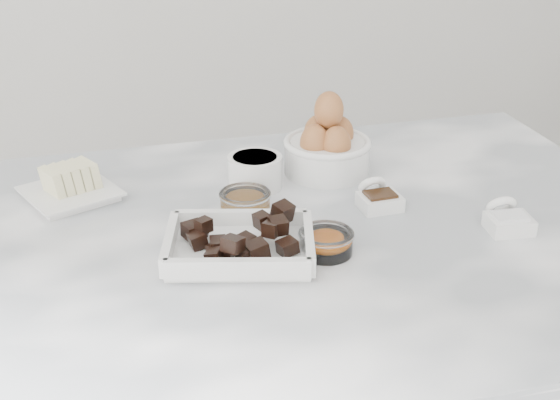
# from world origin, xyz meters

# --- Properties ---
(marble_slab) EXTENTS (1.20, 0.80, 0.04)m
(marble_slab) POSITION_xyz_m (0.00, 0.00, 0.92)
(marble_slab) COLOR white
(marble_slab) RESTS_ON cabinet
(chocolate_dish) EXTENTS (0.23, 0.20, 0.05)m
(chocolate_dish) POSITION_xyz_m (-0.06, -0.05, 0.96)
(chocolate_dish) COLOR white
(chocolate_dish) RESTS_ON marble_slab
(butter_plate) EXTENTS (0.17, 0.17, 0.06)m
(butter_plate) POSITION_xyz_m (-0.28, 0.20, 0.96)
(butter_plate) COLOR white
(butter_plate) RESTS_ON marble_slab
(sugar_ramekin) EXTENTS (0.09, 0.09, 0.05)m
(sugar_ramekin) POSITION_xyz_m (0.02, 0.17, 0.97)
(sugar_ramekin) COLOR white
(sugar_ramekin) RESTS_ON marble_slab
(egg_bowl) EXTENTS (0.15, 0.15, 0.14)m
(egg_bowl) POSITION_xyz_m (0.15, 0.20, 0.99)
(egg_bowl) COLOR white
(egg_bowl) RESTS_ON marble_slab
(honey_bowl) EXTENTS (0.08, 0.08, 0.03)m
(honey_bowl) POSITION_xyz_m (-0.02, 0.08, 0.96)
(honey_bowl) COLOR white
(honey_bowl) RESTS_ON marble_slab
(zest_bowl) EXTENTS (0.08, 0.08, 0.03)m
(zest_bowl) POSITION_xyz_m (0.06, -0.07, 0.96)
(zest_bowl) COLOR white
(zest_bowl) RESTS_ON marble_slab
(vanilla_spoon) EXTENTS (0.06, 0.08, 0.05)m
(vanilla_spoon) POSITION_xyz_m (0.18, 0.05, 0.96)
(vanilla_spoon) COLOR white
(vanilla_spoon) RESTS_ON marble_slab
(salt_spoon) EXTENTS (0.07, 0.08, 0.05)m
(salt_spoon) POSITION_xyz_m (0.34, -0.07, 0.96)
(salt_spoon) COLOR white
(salt_spoon) RESTS_ON marble_slab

